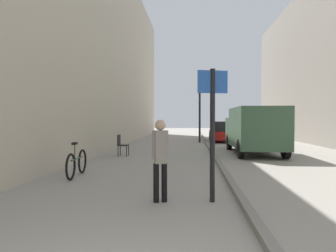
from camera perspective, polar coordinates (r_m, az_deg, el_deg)
name	(u,v)px	position (r m, az deg, el deg)	size (l,w,h in m)	color
ground_plane	(178,155)	(13.59, 1.93, -5.52)	(80.00, 80.00, 0.00)	gray
building_facade_left	(70,29)	(15.17, -18.06, 17.18)	(2.73, 40.00, 11.56)	#BCB29E
kerb_strip	(213,154)	(13.61, 8.62, -5.27)	(0.16, 40.00, 0.12)	slate
pedestrian_main_foreground	(160,155)	(5.87, -1.49, -5.46)	(0.31, 0.23, 1.61)	black
delivery_van	(254,129)	(14.54, 16.05, -0.53)	(2.06, 5.16, 2.14)	#335138
parked_car	(223,132)	(21.95, 10.44, -1.06)	(1.86, 4.21, 1.45)	maroon
street_sign_post	(212,123)	(5.91, 8.45, 0.55)	(0.59, 0.17, 2.60)	black
lamp_post	(200,103)	(20.82, 6.05, 4.36)	(0.28, 0.28, 4.76)	black
bicycle_leaning	(77,163)	(8.88, -16.95, -6.77)	(0.18, 1.77, 0.98)	black
cafe_chair_near_window	(121,144)	(13.32, -8.86, -3.32)	(0.45, 0.45, 0.94)	black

